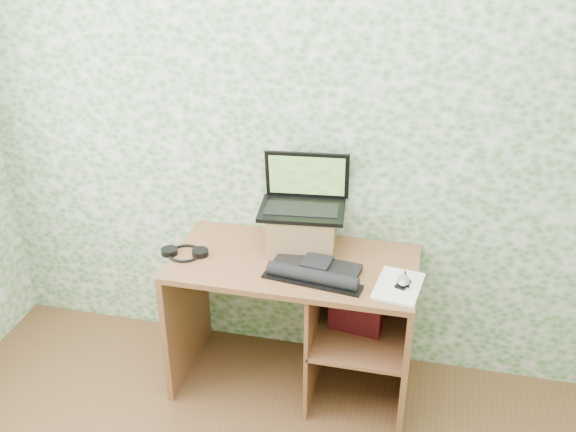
% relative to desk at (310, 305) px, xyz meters
% --- Properties ---
extents(wall_back, '(3.50, 0.00, 3.50)m').
position_rel_desk_xyz_m(wall_back, '(-0.08, 0.28, 0.82)').
color(wall_back, white).
rests_on(wall_back, ground).
extents(desk, '(1.20, 0.60, 0.75)m').
position_rel_desk_xyz_m(desk, '(0.00, 0.00, 0.00)').
color(desk, brown).
rests_on(desk, floor).
extents(riser, '(0.36, 0.31, 0.20)m').
position_rel_desk_xyz_m(riser, '(-0.07, 0.12, 0.37)').
color(riser, '#9B6645').
rests_on(riser, desk).
extents(laptop, '(0.45, 0.33, 0.28)m').
position_rel_desk_xyz_m(laptop, '(-0.07, 0.16, 0.53)').
color(laptop, black).
rests_on(laptop, riser).
extents(keyboard, '(0.48, 0.29, 0.07)m').
position_rel_desk_xyz_m(keyboard, '(0.04, -0.13, 0.29)').
color(keyboard, black).
rests_on(keyboard, desk).
extents(headphones, '(0.24, 0.19, 0.03)m').
position_rel_desk_xyz_m(headphones, '(-0.62, -0.09, 0.28)').
color(headphones, black).
rests_on(headphones, desk).
extents(notepad, '(0.23, 0.31, 0.01)m').
position_rel_desk_xyz_m(notepad, '(0.44, -0.15, 0.28)').
color(notepad, white).
rests_on(notepad, desk).
extents(mouse, '(0.08, 0.10, 0.03)m').
position_rel_desk_xyz_m(mouse, '(0.46, -0.14, 0.30)').
color(mouse, silver).
rests_on(mouse, notepad).
extents(pen, '(0.03, 0.13, 0.01)m').
position_rel_desk_xyz_m(pen, '(0.47, -0.10, 0.29)').
color(pen, black).
rests_on(pen, notepad).
extents(red_box, '(0.27, 0.12, 0.31)m').
position_rel_desk_xyz_m(red_box, '(0.24, -0.03, 0.07)').
color(red_box, maroon).
rests_on(red_box, desk).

